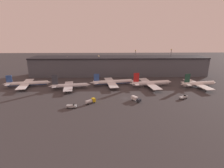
# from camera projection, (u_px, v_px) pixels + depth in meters

# --- Properties ---
(ground) EXTENTS (600.00, 600.00, 0.00)m
(ground) POSITION_uv_depth(u_px,v_px,m) (125.00, 98.00, 129.68)
(ground) COLOR #383538
(terminal_building) EXTENTS (194.30, 27.44, 20.66)m
(terminal_building) POSITION_uv_depth(u_px,v_px,m) (119.00, 66.00, 198.78)
(terminal_building) COLOR #4C515B
(terminal_building) RESTS_ON ground
(airplane_0) EXTENTS (41.36, 34.22, 11.17)m
(airplane_0) POSITION_uv_depth(u_px,v_px,m) (27.00, 84.00, 155.73)
(airplane_0) COLOR white
(airplane_0) RESTS_ON ground
(airplane_1) EXTENTS (35.63, 29.71, 13.22)m
(airplane_1) POSITION_uv_depth(u_px,v_px,m) (69.00, 86.00, 149.64)
(airplane_1) COLOR silver
(airplane_1) RESTS_ON ground
(airplane_2) EXTENTS (42.18, 35.07, 11.34)m
(airplane_2) POSITION_uv_depth(u_px,v_px,m) (112.00, 82.00, 160.39)
(airplane_2) COLOR white
(airplane_2) RESTS_ON ground
(airplane_3) EXTENTS (40.62, 37.95, 13.03)m
(airplane_3) POSITION_uv_depth(u_px,v_px,m) (150.00, 83.00, 156.63)
(airplane_3) COLOR silver
(airplane_3) RESTS_ON ground
(airplane_4) EXTENTS (35.98, 34.66, 12.64)m
(airplane_4) POSITION_uv_depth(u_px,v_px,m) (198.00, 84.00, 154.84)
(airplane_4) COLOR white
(airplane_4) RESTS_ON ground
(service_vehicle_0) EXTENTS (6.36, 2.75, 2.76)m
(service_vehicle_0) POSITION_uv_depth(u_px,v_px,m) (71.00, 106.00, 112.57)
(service_vehicle_0) COLOR #9EA3A8
(service_vehicle_0) RESTS_ON ground
(service_vehicle_1) EXTENTS (6.59, 7.89, 3.10)m
(service_vehicle_1) POSITION_uv_depth(u_px,v_px,m) (136.00, 99.00, 123.92)
(service_vehicle_1) COLOR #282D38
(service_vehicle_1) RESTS_ON ground
(service_vehicle_2) EXTENTS (7.45, 5.92, 2.61)m
(service_vehicle_2) POSITION_uv_depth(u_px,v_px,m) (183.00, 97.00, 128.40)
(service_vehicle_2) COLOR #9EA3A8
(service_vehicle_2) RESTS_ON ground
(service_vehicle_4) EXTENTS (7.17, 6.39, 3.32)m
(service_vehicle_4) POSITION_uv_depth(u_px,v_px,m) (91.00, 101.00, 119.38)
(service_vehicle_4) COLOR gold
(service_vehicle_4) RESTS_ON ground
(lamp_post_0) EXTENTS (1.80, 1.80, 20.83)m
(lamp_post_0) POSITION_uv_depth(u_px,v_px,m) (67.00, 63.00, 199.70)
(lamp_post_0) COLOR slate
(lamp_post_0) RESTS_ON ground
(lamp_post_1) EXTENTS (1.80, 1.80, 21.75)m
(lamp_post_1) POSITION_uv_depth(u_px,v_px,m) (99.00, 62.00, 200.42)
(lamp_post_1) COLOR slate
(lamp_post_1) RESTS_ON ground
(lamp_post_2) EXTENTS (1.80, 1.80, 28.11)m
(lamp_post_2) POSITION_uv_depth(u_px,v_px,m) (135.00, 59.00, 200.45)
(lamp_post_2) COLOR slate
(lamp_post_2) RESTS_ON ground
(lamp_post_3) EXTENTS (1.80, 1.80, 29.02)m
(lamp_post_3) POSITION_uv_depth(u_px,v_px,m) (171.00, 58.00, 201.30)
(lamp_post_3) COLOR slate
(lamp_post_3) RESTS_ON ground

